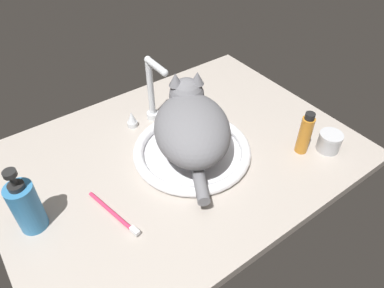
# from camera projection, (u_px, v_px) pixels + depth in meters

# --- Properties ---
(countertop) EXTENTS (1.02, 0.75, 0.03)m
(countertop) POSITION_uv_depth(u_px,v_px,m) (178.00, 158.00, 1.05)
(countertop) COLOR #ADA399
(countertop) RESTS_ON ground
(sink_basin) EXTENTS (0.34, 0.34, 0.03)m
(sink_basin) POSITION_uv_depth(u_px,v_px,m) (192.00, 151.00, 1.03)
(sink_basin) COLOR white
(sink_basin) RESTS_ON countertop
(faucet) EXTENTS (0.18, 0.12, 0.22)m
(faucet) POSITION_uv_depth(u_px,v_px,m) (153.00, 96.00, 1.10)
(faucet) COLOR silver
(faucet) RESTS_ON countertop
(cat) EXTENTS (0.32, 0.38, 0.17)m
(cat) POSITION_uv_depth(u_px,v_px,m) (191.00, 123.00, 0.98)
(cat) COLOR slate
(cat) RESTS_ON sink_basin
(amber_bottle) EXTENTS (0.04, 0.04, 0.14)m
(amber_bottle) POSITION_uv_depth(u_px,v_px,m) (305.00, 134.00, 1.01)
(amber_bottle) COLOR #C67A23
(amber_bottle) RESTS_ON countertop
(metal_jar) EXTENTS (0.07, 0.07, 0.06)m
(metal_jar) POSITION_uv_depth(u_px,v_px,m) (329.00, 142.00, 1.03)
(metal_jar) COLOR #B2B5BA
(metal_jar) RESTS_ON countertop
(soap_pump_bottle) EXTENTS (0.06, 0.06, 0.19)m
(soap_pump_bottle) POSITION_uv_depth(u_px,v_px,m) (26.00, 206.00, 0.81)
(soap_pump_bottle) COLOR teal
(soap_pump_bottle) RESTS_ON countertop
(toothbrush) EXTENTS (0.05, 0.19, 0.02)m
(toothbrush) POSITION_uv_depth(u_px,v_px,m) (115.00, 214.00, 0.87)
(toothbrush) COLOR #D83359
(toothbrush) RESTS_ON countertop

